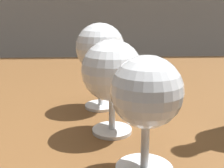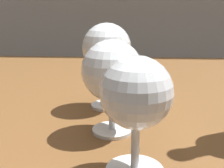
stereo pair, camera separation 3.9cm
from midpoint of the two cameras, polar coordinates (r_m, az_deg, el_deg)
The scene contains 4 objects.
dining_table at distance 0.64m, azimuth 0.15°, elevation -9.21°, with size 1.18×0.85×0.70m.
wine_glass_amber at distance 0.29m, azimuth 2.90°, elevation -2.44°, with size 0.07×0.07×0.13m.
wine_glass_white at distance 0.39m, azimuth -2.90°, elevation 2.50°, with size 0.08×0.08×0.13m.
wine_glass_pinot at distance 0.49m, azimuth -4.67°, elevation 6.78°, with size 0.08×0.08×0.15m.
Camera 1 is at (-0.05, -0.58, 0.87)m, focal length 46.01 mm.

